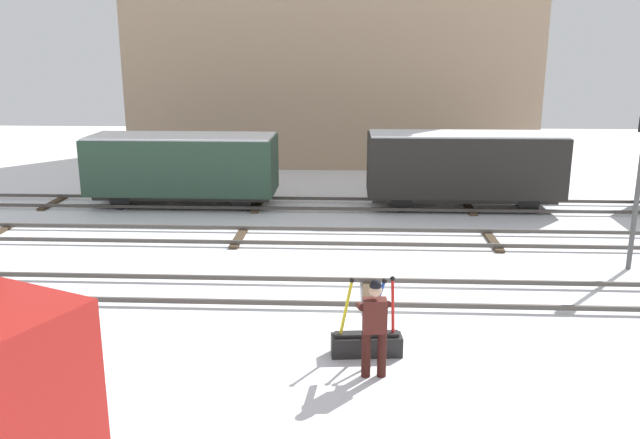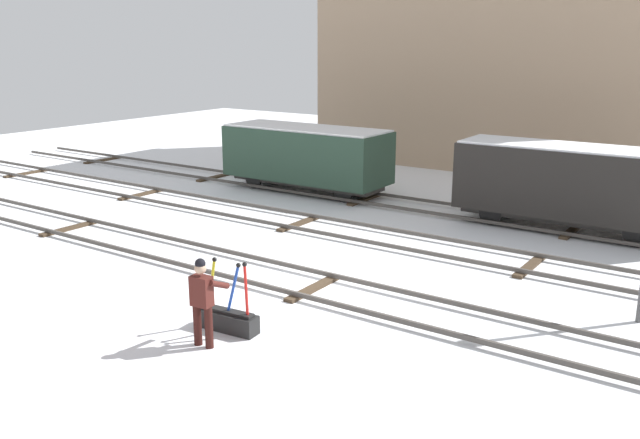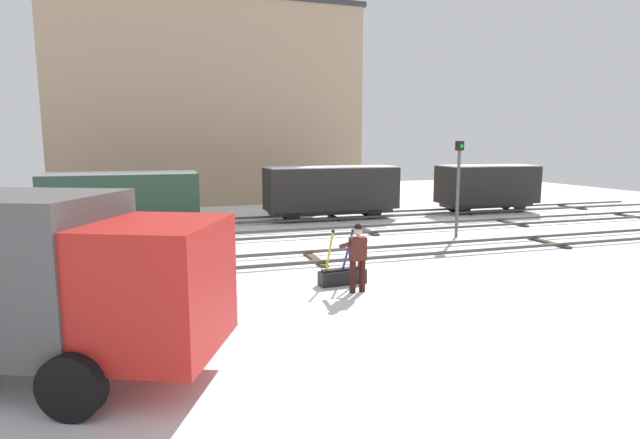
{
  "view_description": "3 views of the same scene",
  "coord_description": "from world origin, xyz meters",
  "views": [
    {
      "loc": [
        -0.41,
        -13.4,
        5.28
      ],
      "look_at": [
        -1.14,
        2.06,
        1.18
      ],
      "focal_mm": 37.17,
      "sensor_mm": 36.0,
      "label": 1
    },
    {
      "loc": [
        8.18,
        -11.68,
        5.42
      ],
      "look_at": [
        -1.03,
        1.74,
        1.09
      ],
      "focal_mm": 37.97,
      "sensor_mm": 36.0,
      "label": 2
    },
    {
      "loc": [
        -4.42,
        -14.54,
        3.55
      ],
      "look_at": [
        0.26,
        0.33,
        1.22
      ],
      "focal_mm": 28.34,
      "sensor_mm": 36.0,
      "label": 3
    }
  ],
  "objects": [
    {
      "name": "track_main_line",
      "position": [
        0.0,
        0.0,
        0.11
      ],
      "size": [
        44.0,
        1.94,
        0.18
      ],
      "color": "#4C4742",
      "rests_on": "ground_plane"
    },
    {
      "name": "freight_car_far_end",
      "position": [
        3.27,
        8.1,
        1.44
      ],
      "size": [
        6.29,
        1.98,
        2.51
      ],
      "rotation": [
        0.0,
        0.0,
        0.01
      ],
      "color": "#2D2B28",
      "rests_on": "ground_plane"
    },
    {
      "name": "signal_post",
      "position": [
        6.35,
        2.17,
        2.26
      ],
      "size": [
        0.24,
        0.32,
        3.67
      ],
      "color": "#4C4C4C",
      "rests_on": "ground_plane"
    },
    {
      "name": "track_siding_far",
      "position": [
        0.0,
        8.1,
        0.11
      ],
      "size": [
        44.0,
        1.94,
        0.18
      ],
      "color": "#4C4742",
      "rests_on": "ground_plane"
    },
    {
      "name": "ground_plane",
      "position": [
        0.0,
        0.0,
        0.0
      ],
      "size": [
        60.0,
        60.0,
        0.0
      ],
      "primitive_type": "plane",
      "color": "white"
    },
    {
      "name": "switch_lever_frame",
      "position": [
        -0.1,
        -2.74,
        0.25
      ],
      "size": [
        1.27,
        0.47,
        1.45
      ],
      "rotation": [
        0.0,
        0.0,
        0.09
      ],
      "color": "black",
      "rests_on": "ground_plane"
    },
    {
      "name": "apartment_building",
      "position": [
        -1.31,
        18.19,
        5.99
      ],
      "size": [
        18.07,
        6.8,
        11.97
      ],
      "color": "tan",
      "rests_on": "ground_plane"
    },
    {
      "name": "rail_worker",
      "position": [
        -0.0,
        -3.49,
        0.94
      ],
      "size": [
        0.58,
        0.66,
        1.68
      ],
      "rotation": [
        0.0,
        0.0,
        0.09
      ],
      "color": "#351511",
      "rests_on": "ground_plane"
    },
    {
      "name": "track_siding_near",
      "position": [
        0.0,
        4.24,
        0.11
      ],
      "size": [
        44.0,
        1.94,
        0.18
      ],
      "color": "#4C4742",
      "rests_on": "ground_plane"
    },
    {
      "name": "freight_car_near_switch",
      "position": [
        -6.01,
        8.1,
        1.38
      ],
      "size": [
        6.17,
        2.23,
        2.39
      ],
      "rotation": [
        0.0,
        0.0,
        0.0
      ],
      "color": "#2D2B28",
      "rests_on": "ground_plane"
    }
  ]
}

